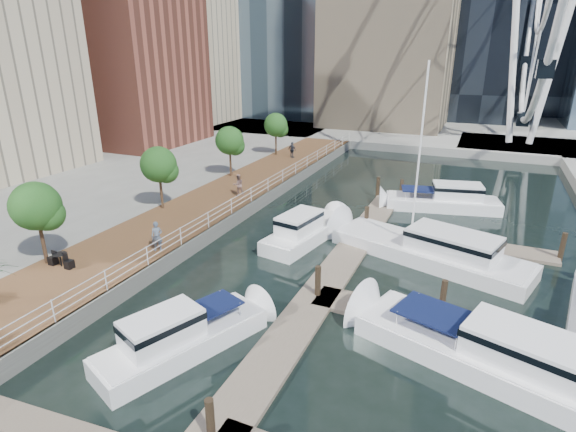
# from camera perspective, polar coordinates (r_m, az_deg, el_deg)

# --- Properties ---
(ground) EXTENTS (520.00, 520.00, 0.00)m
(ground) POSITION_cam_1_polar(r_m,az_deg,el_deg) (19.01, -14.26, -19.51)
(ground) COLOR black
(ground) RESTS_ON ground
(boardwalk) EXTENTS (6.00, 60.00, 1.00)m
(boardwalk) POSITION_cam_1_polar(r_m,az_deg,el_deg) (34.13, -11.33, 0.21)
(boardwalk) COLOR brown
(boardwalk) RESTS_ON ground
(seawall) EXTENTS (0.25, 60.00, 1.00)m
(seawall) POSITION_cam_1_polar(r_m,az_deg,el_deg) (32.59, -6.97, -0.51)
(seawall) COLOR #595954
(seawall) RESTS_ON ground
(land_far) EXTENTS (200.00, 114.00, 1.00)m
(land_far) POSITION_cam_1_polar(r_m,az_deg,el_deg) (114.17, 19.00, 13.43)
(land_far) COLOR gray
(land_far) RESTS_ON ground
(pier) EXTENTS (14.00, 12.00, 1.00)m
(pier) POSITION_cam_1_polar(r_m,az_deg,el_deg) (64.36, 27.17, 7.77)
(pier) COLOR gray
(pier) RESTS_ON ground
(railing) EXTENTS (0.10, 60.00, 1.05)m
(railing) POSITION_cam_1_polar(r_m,az_deg,el_deg) (32.29, -7.20, 1.22)
(railing) COLOR white
(railing) RESTS_ON boardwalk
(floating_docks) EXTENTS (16.00, 34.00, 2.60)m
(floating_docks) POSITION_cam_1_polar(r_m,az_deg,el_deg) (24.13, 16.74, -9.10)
(floating_docks) COLOR #6D6051
(floating_docks) RESTS_ON ground
(midrise_condos) EXTENTS (19.00, 67.00, 28.00)m
(midrise_condos) POSITION_cam_1_polar(r_m,az_deg,el_deg) (57.57, -26.92, 19.67)
(midrise_condos) COLOR #BCAD8E
(midrise_condos) RESTS_ON ground
(street_trees) EXTENTS (2.60, 42.60, 4.60)m
(street_trees) POSITION_cam_1_polar(r_m,az_deg,el_deg) (33.71, -16.12, 6.28)
(street_trees) COLOR #3F2B1C
(street_trees) RESTS_ON ground
(yacht_foreground) EXTENTS (12.13, 6.56, 2.15)m
(yacht_foreground) POSITION_cam_1_polar(r_m,az_deg,el_deg) (20.65, 24.02, -17.20)
(yacht_foreground) COLOR white
(yacht_foreground) RESTS_ON ground
(pedestrian_near) EXTENTS (0.77, 0.67, 1.78)m
(pedestrian_near) POSITION_cam_1_polar(r_m,az_deg,el_deg) (27.03, -16.31, -2.50)
(pedestrian_near) COLOR slate
(pedestrian_near) RESTS_ON boardwalk
(pedestrian_mid) EXTENTS (1.06, 1.07, 1.75)m
(pedestrian_mid) POSITION_cam_1_polar(r_m,az_deg,el_deg) (36.28, -6.33, 3.97)
(pedestrian_mid) COLOR #8F6B63
(pedestrian_mid) RESTS_ON boardwalk
(pedestrian_far) EXTENTS (1.09, 0.69, 1.72)m
(pedestrian_far) POSITION_cam_1_polar(r_m,az_deg,el_deg) (49.23, 0.54, 8.40)
(pedestrian_far) COLOR #2E313A
(pedestrian_far) RESTS_ON boardwalk
(moored_yachts) EXTENTS (21.98, 37.58, 11.50)m
(moored_yachts) POSITION_cam_1_polar(r_m,az_deg,el_deg) (26.89, 17.17, -7.16)
(moored_yachts) COLOR white
(moored_yachts) RESTS_ON ground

